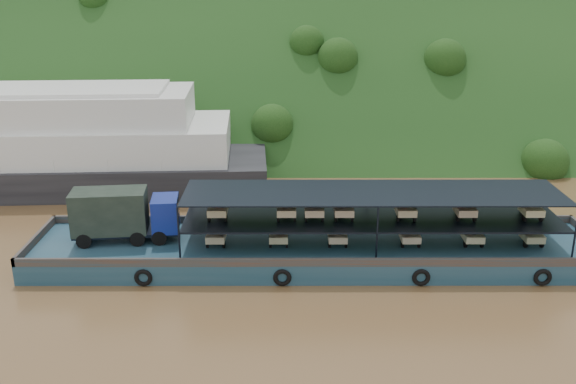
{
  "coord_description": "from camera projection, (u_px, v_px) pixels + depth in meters",
  "views": [
    {
      "loc": [
        -2.07,
        -37.77,
        17.12
      ],
      "look_at": [
        -2.0,
        3.0,
        3.2
      ],
      "focal_mm": 40.0,
      "sensor_mm": 36.0,
      "label": 1
    }
  ],
  "objects": [
    {
      "name": "passenger_ferry",
      "position": [
        19.0,
        144.0,
        53.53
      ],
      "size": [
        41.73,
        12.5,
        8.35
      ],
      "rotation": [
        0.0,
        0.0,
        0.05
      ],
      "color": "black",
      "rests_on": "ground"
    },
    {
      "name": "ground",
      "position": [
        319.0,
        254.0,
        41.28
      ],
      "size": [
        160.0,
        160.0,
        0.0
      ],
      "primitive_type": "plane",
      "color": "brown",
      "rests_on": "ground"
    },
    {
      "name": "cargo_barge",
      "position": [
        301.0,
        244.0,
        40.05
      ],
      "size": [
        35.0,
        7.18,
        4.54
      ],
      "color": "#15394B",
      "rests_on": "ground"
    },
    {
      "name": "hillside",
      "position": [
        305.0,
        127.0,
        75.35
      ],
      "size": [
        140.0,
        39.6,
        39.6
      ],
      "primitive_type": "cube",
      "rotation": [
        0.79,
        0.0,
        0.0
      ],
      "color": "#163413",
      "rests_on": "ground"
    }
  ]
}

